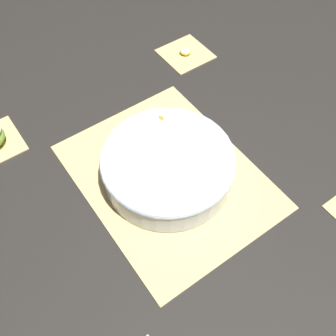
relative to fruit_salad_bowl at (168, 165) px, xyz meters
The scene contains 5 objects.
ground_plane 0.05m from the fruit_salad_bowl, 92.76° to the left, with size 6.00×6.00×0.00m, color black.
bamboo_mat_center 0.04m from the fruit_salad_bowl, 92.76° to the left, with size 0.47×0.37×0.01m.
coaster_mat_near_right 0.45m from the fruit_salad_bowl, 42.08° to the right, with size 0.13×0.13×0.01m.
fruit_salad_bowl is the anchor object (origin of this frame).
banana_coin_single 0.45m from the fruit_salad_bowl, 42.08° to the right, with size 0.03×0.03×0.01m.
Camera 1 is at (-0.42, 0.30, 0.76)m, focal length 42.00 mm.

